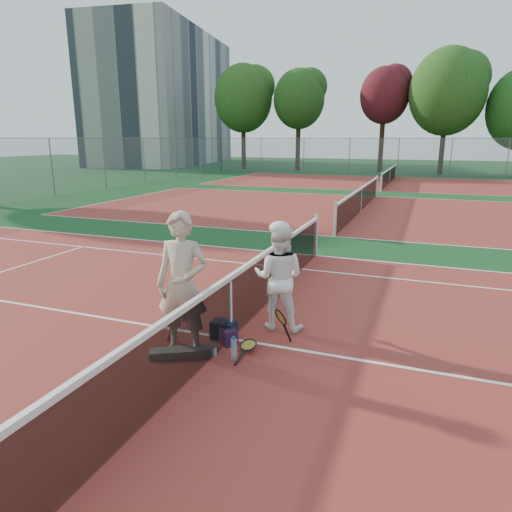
% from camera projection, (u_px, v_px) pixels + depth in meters
% --- Properties ---
extents(ground, '(130.00, 130.00, 0.00)m').
position_uv_depth(ground, '(231.00, 339.00, 6.98)').
color(ground, '#103C1A').
rests_on(ground, ground).
extents(court_main, '(23.77, 10.97, 0.01)m').
position_uv_depth(court_main, '(231.00, 339.00, 6.98)').
color(court_main, maroon).
rests_on(court_main, ground).
extents(court_far_a, '(23.77, 10.97, 0.01)m').
position_uv_depth(court_far_a, '(360.00, 211.00, 19.20)').
color(court_far_a, maroon).
rests_on(court_far_a, ground).
extents(court_far_b, '(23.77, 10.97, 0.01)m').
position_uv_depth(court_far_b, '(389.00, 183.00, 31.42)').
color(court_far_b, maroon).
rests_on(court_far_b, ground).
extents(net_main, '(0.10, 10.98, 1.02)m').
position_uv_depth(net_main, '(230.00, 308.00, 6.86)').
color(net_main, black).
rests_on(net_main, ground).
extents(net_far_a, '(0.10, 10.98, 1.02)m').
position_uv_depth(net_far_a, '(361.00, 199.00, 19.08)').
color(net_far_a, black).
rests_on(net_far_a, ground).
extents(net_far_b, '(0.10, 10.98, 1.02)m').
position_uv_depth(net_far_b, '(390.00, 176.00, 31.30)').
color(net_far_b, black).
rests_on(net_far_b, ground).
extents(fence_back, '(32.00, 0.06, 3.00)m').
position_uv_depth(fence_back, '(398.00, 157.00, 37.38)').
color(fence_back, slate).
rests_on(fence_back, ground).
extents(apartment_block, '(12.96, 23.18, 15.00)m').
position_uv_depth(apartment_block, '(165.00, 100.00, 54.56)').
color(apartment_block, beige).
rests_on(apartment_block, ground).
extents(player_a, '(0.80, 0.58, 2.04)m').
position_uv_depth(player_a, '(182.00, 285.00, 6.31)').
color(player_a, '#C3AF97').
rests_on(player_a, ground).
extents(player_b, '(0.87, 0.71, 1.69)m').
position_uv_depth(player_b, '(279.00, 278.00, 7.20)').
color(player_b, white).
rests_on(player_b, ground).
extents(racket_red, '(0.24, 0.30, 0.59)m').
position_uv_depth(racket_red, '(175.00, 323.00, 6.83)').
color(racket_red, maroon).
rests_on(racket_red, ground).
extents(racket_black_held, '(0.38, 0.38, 0.56)m').
position_uv_depth(racket_black_held, '(281.00, 327.00, 6.73)').
color(racket_black_held, black).
rests_on(racket_black_held, ground).
extents(racket_spare, '(0.28, 0.60, 0.14)m').
position_uv_depth(racket_spare, '(248.00, 347.00, 6.55)').
color(racket_spare, black).
rests_on(racket_spare, ground).
extents(sports_bag_navy, '(0.36, 0.25, 0.28)m').
position_uv_depth(sports_bag_navy, '(224.00, 330.00, 6.96)').
color(sports_bag_navy, black).
rests_on(sports_bag_navy, ground).
extents(sports_bag_purple, '(0.36, 0.35, 0.24)m').
position_uv_depth(sports_bag_purple, '(228.00, 336.00, 6.81)').
color(sports_bag_purple, '#25102D').
rests_on(sports_bag_purple, ground).
extents(net_cover_canvas, '(0.93, 0.65, 0.10)m').
position_uv_depth(net_cover_canvas, '(183.00, 352.00, 6.45)').
color(net_cover_canvas, slate).
rests_on(net_cover_canvas, ground).
extents(water_bottle, '(0.09, 0.09, 0.30)m').
position_uv_depth(water_bottle, '(234.00, 349.00, 6.31)').
color(water_bottle, silver).
rests_on(water_bottle, ground).
extents(tree_back_0, '(5.64, 5.64, 10.00)m').
position_uv_depth(tree_back_0, '(243.00, 99.00, 44.38)').
color(tree_back_0, '#382314').
rests_on(tree_back_0, ground).
extents(tree_back_1, '(4.79, 4.79, 9.32)m').
position_uv_depth(tree_back_1, '(299.00, 99.00, 42.70)').
color(tree_back_1, '#382314').
rests_on(tree_back_1, ground).
extents(tree_back_maroon, '(4.29, 4.29, 9.14)m').
position_uv_depth(tree_back_maroon, '(384.00, 96.00, 40.25)').
color(tree_back_maroon, '#382314').
rests_on(tree_back_maroon, ground).
extents(tree_back_3, '(6.19, 6.19, 10.30)m').
position_uv_depth(tree_back_3, '(448.00, 92.00, 37.73)').
color(tree_back_3, '#382314').
rests_on(tree_back_3, ground).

